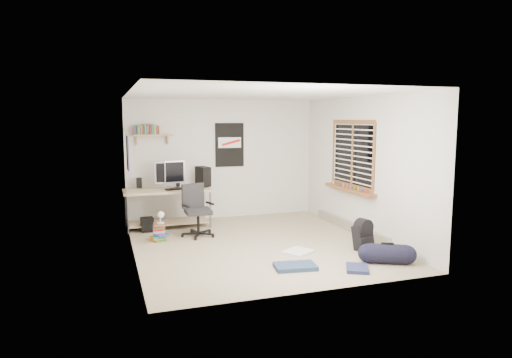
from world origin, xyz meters
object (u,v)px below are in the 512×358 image
object	(u,v)px
duffel_bag	(387,254)
desk	(168,209)
office_chair	(198,209)
backpack	(363,238)
book_stack	(160,233)

from	to	relation	value
duffel_bag	desk	bearing A→B (deg)	156.11
desk	office_chair	world-z (taller)	office_chair
desk	backpack	distance (m)	3.78
office_chair	duffel_bag	xyz separation A→B (m)	(2.30, -2.43, -0.35)
office_chair	book_stack	size ratio (longest dim) A/B	1.99
office_chair	backpack	world-z (taller)	office_chair
backpack	duffel_bag	xyz separation A→B (m)	(-0.04, -0.72, -0.06)
backpack	book_stack	size ratio (longest dim) A/B	0.85
desk	book_stack	size ratio (longest dim) A/B	3.52
desk	office_chair	size ratio (longest dim) A/B	1.77
desk	backpack	xyz separation A→B (m)	(2.76, -2.57, -0.16)
desk	backpack	world-z (taller)	desk
office_chair	book_stack	distance (m)	0.80
backpack	desk	bearing A→B (deg)	122.88
book_stack	desk	bearing A→B (deg)	74.20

